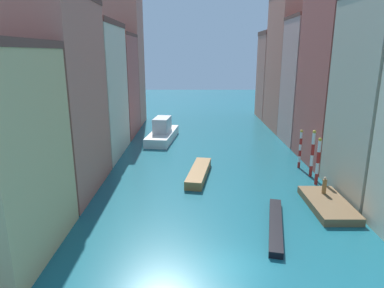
% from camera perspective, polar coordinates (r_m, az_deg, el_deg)
% --- Properties ---
extents(ground_plane, '(154.00, 154.00, 0.00)m').
position_cam_1_polar(ground_plane, '(44.25, 2.61, -1.37)').
color(ground_plane, '#196070').
extents(building_left_1, '(6.29, 11.38, 17.48)m').
position_cam_1_polar(building_left_1, '(32.62, -21.88, 7.37)').
color(building_left_1, '#C6705B').
rests_on(building_left_1, ground).
extents(building_left_2, '(6.29, 11.39, 16.16)m').
position_cam_1_polar(building_left_2, '(43.54, -16.32, 8.65)').
color(building_left_2, beige).
rests_on(building_left_2, ground).
extents(building_left_3, '(6.29, 9.92, 15.34)m').
position_cam_1_polar(building_left_3, '(54.17, -13.13, 9.58)').
color(building_left_3, '#B25147').
rests_on(building_left_3, ground).
extents(building_left_4, '(6.29, 7.50, 22.42)m').
position_cam_1_polar(building_left_4, '(62.62, -11.52, 13.61)').
color(building_left_4, '#C6705B').
rests_on(building_left_4, ground).
extents(building_right_1, '(6.29, 8.85, 17.58)m').
position_cam_1_polar(building_right_1, '(33.24, 29.34, 6.74)').
color(building_right_1, '#BCB299').
rests_on(building_right_1, ground).
extents(building_right_2, '(6.29, 10.05, 20.36)m').
position_cam_1_polar(building_right_2, '(41.72, 23.19, 10.70)').
color(building_right_2, '#B25147').
rests_on(building_right_2, ground).
extents(building_right_3, '(6.29, 7.70, 17.35)m').
position_cam_1_polar(building_right_3, '(50.42, 18.93, 9.93)').
color(building_right_3, tan).
rests_on(building_right_3, ground).
extents(building_right_4, '(6.29, 11.22, 22.06)m').
position_cam_1_polar(building_right_4, '(59.27, 16.18, 13.09)').
color(building_right_4, '#C6705B').
rests_on(building_right_4, ground).
extents(building_right_5, '(6.29, 8.11, 16.46)m').
position_cam_1_polar(building_right_5, '(68.94, 13.73, 11.12)').
color(building_right_5, '#C6705B').
rests_on(building_right_5, ground).
extents(waterfront_dock, '(3.10, 6.55, 0.63)m').
position_cam_1_polar(waterfront_dock, '(30.85, 21.69, -9.36)').
color(waterfront_dock, brown).
rests_on(waterfront_dock, ground).
extents(person_on_dock, '(0.36, 0.36, 1.52)m').
position_cam_1_polar(person_on_dock, '(31.89, 21.17, -6.53)').
color(person_on_dock, olive).
rests_on(person_on_dock, waterfront_dock).
extents(mooring_pole_0, '(0.35, 0.35, 4.72)m').
position_cam_1_polar(mooring_pole_0, '(35.03, 20.23, -2.65)').
color(mooring_pole_0, red).
rests_on(mooring_pole_0, ground).
extents(mooring_pole_1, '(0.35, 0.35, 4.95)m').
position_cam_1_polar(mooring_pole_1, '(37.04, 19.38, -1.44)').
color(mooring_pole_1, red).
rests_on(mooring_pole_1, ground).
extents(mooring_pole_2, '(0.31, 0.31, 4.37)m').
position_cam_1_polar(mooring_pole_2, '(39.52, 17.53, -0.72)').
color(mooring_pole_2, red).
rests_on(mooring_pole_2, ground).
extents(vaporetto_white, '(4.39, 10.24, 3.39)m').
position_cam_1_polar(vaporetto_white, '(50.21, -5.18, 1.93)').
color(vaporetto_white, white).
rests_on(vaporetto_white, ground).
extents(gondola_black, '(2.73, 8.18, 0.47)m').
position_cam_1_polar(gondola_black, '(26.50, 13.69, -13.01)').
color(gondola_black, black).
rests_on(gondola_black, ground).
extents(motorboat_0, '(2.93, 8.01, 0.86)m').
position_cam_1_polar(motorboat_0, '(35.48, 0.99, -4.84)').
color(motorboat_0, olive).
rests_on(motorboat_0, ground).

